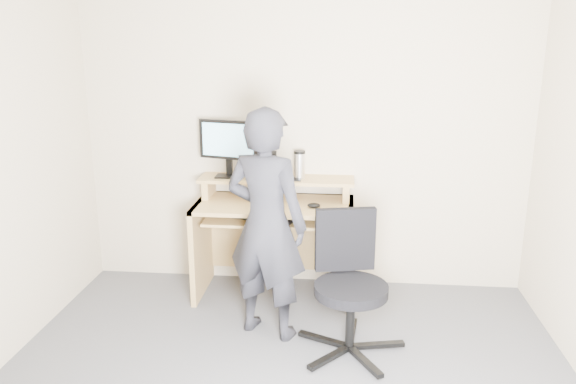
% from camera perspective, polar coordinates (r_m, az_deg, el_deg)
% --- Properties ---
extents(back_wall, '(3.50, 0.02, 2.50)m').
position_cam_1_polar(back_wall, '(4.42, 1.63, 6.15)').
color(back_wall, beige).
rests_on(back_wall, ground).
extents(desk, '(1.20, 0.60, 0.91)m').
position_cam_1_polar(desk, '(4.39, -1.25, -3.36)').
color(desk, tan).
rests_on(desk, ground).
extents(monitor, '(0.46, 0.14, 0.45)m').
position_cam_1_polar(monitor, '(4.34, -6.10, 4.93)').
color(monitor, black).
rests_on(monitor, desk).
extents(external_drive, '(0.08, 0.13, 0.20)m').
position_cam_1_polar(external_drive, '(4.35, -1.67, 2.78)').
color(external_drive, black).
rests_on(external_drive, desk).
extents(travel_mug, '(0.10, 0.10, 0.20)m').
position_cam_1_polar(travel_mug, '(4.32, 1.18, 2.67)').
color(travel_mug, silver).
rests_on(travel_mug, desk).
extents(smartphone, '(0.07, 0.13, 0.01)m').
position_cam_1_polar(smartphone, '(4.31, 0.90, 1.35)').
color(smartphone, black).
rests_on(smartphone, desk).
extents(charger, '(0.05, 0.05, 0.03)m').
position_cam_1_polar(charger, '(4.28, -3.76, 1.42)').
color(charger, black).
rests_on(charger, desk).
extents(headphones, '(0.18, 0.18, 0.06)m').
position_cam_1_polar(headphones, '(4.44, -3.75, 1.79)').
color(headphones, silver).
rests_on(headphones, desk).
extents(keyboard, '(0.49, 0.32, 0.03)m').
position_cam_1_polar(keyboard, '(4.20, -2.36, -2.54)').
color(keyboard, black).
rests_on(keyboard, desk).
extents(mouse, '(0.10, 0.07, 0.04)m').
position_cam_1_polar(mouse, '(4.13, 2.65, -1.38)').
color(mouse, black).
rests_on(mouse, desk).
extents(office_chair, '(0.70, 0.69, 0.88)m').
position_cam_1_polar(office_chair, '(3.63, 6.20, -8.73)').
color(office_chair, black).
rests_on(office_chair, ground).
extents(person, '(0.66, 0.54, 1.55)m').
position_cam_1_polar(person, '(3.68, -2.22, -3.35)').
color(person, black).
rests_on(person, ground).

